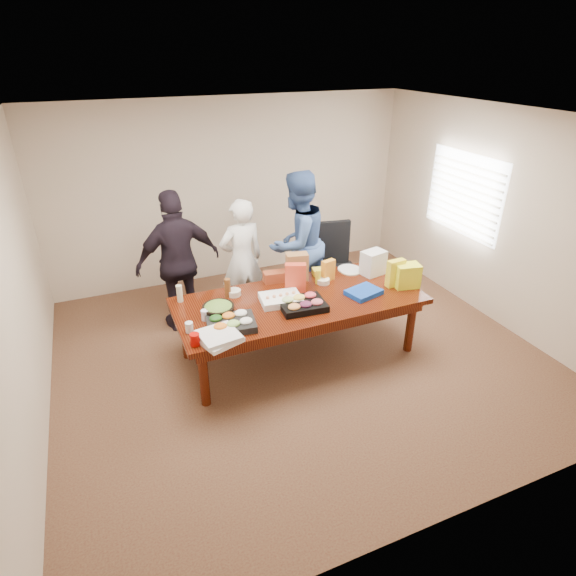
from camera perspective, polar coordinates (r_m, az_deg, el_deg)
name	(u,v)px	position (r m, az deg, el deg)	size (l,w,h in m)	color
floor	(299,354)	(5.75, 1.30, -7.95)	(5.50, 5.00, 0.02)	#47301E
ceiling	(302,117)	(4.73, 1.67, 20.04)	(5.50, 5.00, 0.02)	white
wall_back	(232,191)	(7.31, -6.75, 11.60)	(5.50, 0.04, 2.70)	beige
wall_front	(459,388)	(3.28, 20.02, -11.34)	(5.50, 0.04, 2.70)	beige
wall_left	(14,297)	(4.77, -30.28, -0.93)	(0.04, 5.00, 2.70)	beige
wall_right	(496,217)	(6.64, 23.88, 7.82)	(0.04, 5.00, 2.70)	beige
window_panel	(464,194)	(6.98, 20.49, 10.61)	(0.03, 1.40, 1.10)	white
window_blinds	(461,194)	(6.96, 20.25, 10.59)	(0.04, 1.36, 1.00)	beige
conference_table	(299,327)	(5.54, 1.35, -4.70)	(2.80, 1.20, 0.75)	#4C1C0F
office_chair	(340,268)	(6.56, 6.25, 2.39)	(0.57, 0.57, 1.12)	black
person_center	(242,260)	(6.18, -5.60, 3.41)	(0.60, 0.39, 1.64)	white
person_right	(297,243)	(6.28, 1.11, 5.41)	(0.94, 0.73, 1.93)	#3B5B9B
person_left	(179,262)	(6.02, -13.09, 3.10)	(1.07, 0.45, 1.82)	black
veggie_tray	(231,324)	(4.84, -6.90, -4.31)	(0.49, 0.38, 0.07)	black
fruit_tray	(302,305)	(5.15, 1.74, -2.04)	(0.49, 0.38, 0.07)	black
sheet_cake	(281,299)	(5.25, -0.89, -1.35)	(0.45, 0.33, 0.08)	white
salad_bowl	(219,310)	(5.06, -8.40, -2.69)	(0.34, 0.34, 0.11)	black
chip_bag_blue	(364,292)	(5.49, 9.14, -0.50)	(0.38, 0.28, 0.06)	#0F3CA6
chip_bag_red	(295,278)	(5.42, 0.91, 1.23)	(0.24, 0.10, 0.35)	red
chip_bag_yellow	(395,273)	(5.71, 12.87, 1.78)	(0.22, 0.09, 0.33)	yellow
chip_bag_orange	(328,270)	(5.73, 4.88, 2.14)	(0.17, 0.08, 0.26)	orange
mayo_jar	(302,281)	(5.59, 1.70, 0.83)	(0.08, 0.08, 0.13)	white
mustard_bottle	(318,277)	(5.66, 3.66, 1.37)	(0.06, 0.06, 0.18)	yellow
dressing_bottle	(228,288)	(5.38, -7.32, 0.02)	(0.07, 0.07, 0.22)	brown
ranch_bottle	(180,293)	(5.38, -12.99, -0.65)	(0.07, 0.07, 0.20)	beige
banana_bunch	(322,271)	(5.91, 4.15, 2.01)	(0.24, 0.14, 0.08)	yellow
bread_loaf	(277,276)	(5.71, -1.35, 1.41)	(0.33, 0.14, 0.13)	brown
kraft_bag	(297,267)	(5.71, 1.10, 2.59)	(0.26, 0.15, 0.34)	#9A6538
red_cup	(195,339)	(4.60, -11.20, -6.13)	(0.09, 0.09, 0.12)	#AD0600
clear_cup_a	(189,327)	(4.81, -11.86, -4.68)	(0.08, 0.08, 0.11)	silver
clear_cup_b	(205,315)	(4.99, -10.02, -3.24)	(0.08, 0.08, 0.11)	silver
pizza_box_lower	(219,339)	(4.65, -8.35, -6.11)	(0.36, 0.36, 0.04)	white
pizza_box_upper	(219,335)	(4.62, -8.37, -5.69)	(0.36, 0.36, 0.04)	silver
plate_a	(349,269)	(6.08, 7.40, 2.28)	(0.29, 0.29, 0.02)	silver
plate_b	(350,271)	(6.03, 7.57, 2.04)	(0.26, 0.26, 0.02)	white
dip_bowl_a	(323,281)	(5.69, 4.27, 0.85)	(0.15, 0.15, 0.06)	#EFE6CE
dip_bowl_b	(234,293)	(5.44, -6.57, -0.56)	(0.16, 0.16, 0.06)	beige
grocery_bag_white	(373,263)	(5.96, 10.29, 3.03)	(0.28, 0.20, 0.30)	white
grocery_bag_yellow	(407,276)	(5.73, 14.20, 1.47)	(0.28, 0.20, 0.28)	#F6FF23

